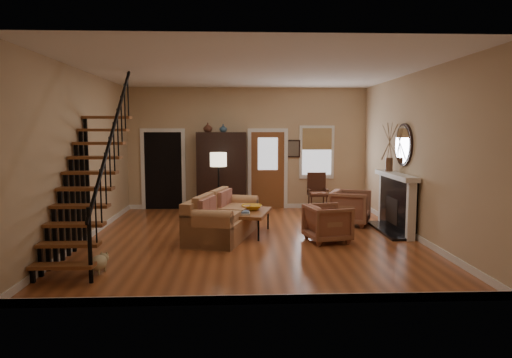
{
  "coord_description": "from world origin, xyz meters",
  "views": [
    {
      "loc": [
        -0.29,
        -8.97,
        2.17
      ],
      "look_at": [
        0.1,
        0.4,
        1.15
      ],
      "focal_mm": 32.0,
      "sensor_mm": 36.0,
      "label": 1
    }
  ],
  "objects_px": {
    "coffee_table": "(250,223)",
    "side_chair": "(318,192)",
    "armoire": "(222,172)",
    "sofa": "(223,217)",
    "floor_lamp": "(219,188)",
    "armchair_right": "(350,208)",
    "armchair_left": "(328,223)"
  },
  "relations": [
    {
      "from": "side_chair",
      "to": "sofa",
      "type": "bearing_deg",
      "value": -130.64
    },
    {
      "from": "armoire",
      "to": "side_chair",
      "type": "distance_m",
      "value": 2.61
    },
    {
      "from": "armoire",
      "to": "floor_lamp",
      "type": "xyz_separation_m",
      "value": [
        -0.02,
        -1.73,
        -0.23
      ]
    },
    {
      "from": "armchair_left",
      "to": "floor_lamp",
      "type": "distance_m",
      "value": 2.84
    },
    {
      "from": "coffee_table",
      "to": "side_chair",
      "type": "distance_m",
      "value": 3.23
    },
    {
      "from": "coffee_table",
      "to": "armchair_right",
      "type": "distance_m",
      "value": 2.49
    },
    {
      "from": "armoire",
      "to": "armchair_left",
      "type": "xyz_separation_m",
      "value": [
        2.16,
        -3.49,
        -0.69
      ]
    },
    {
      "from": "armoire",
      "to": "coffee_table",
      "type": "distance_m",
      "value": 2.99
    },
    {
      "from": "armoire",
      "to": "sofa",
      "type": "xyz_separation_m",
      "value": [
        0.12,
        -3.03,
        -0.64
      ]
    },
    {
      "from": "armoire",
      "to": "sofa",
      "type": "height_order",
      "value": "armoire"
    },
    {
      "from": "sofa",
      "to": "armchair_left",
      "type": "bearing_deg",
      "value": 3.12
    },
    {
      "from": "armchair_left",
      "to": "side_chair",
      "type": "xyz_separation_m",
      "value": [
        0.39,
        3.29,
        0.15
      ]
    },
    {
      "from": "armoire",
      "to": "armchair_right",
      "type": "height_order",
      "value": "armoire"
    },
    {
      "from": "armoire",
      "to": "sofa",
      "type": "relative_size",
      "value": 0.95
    },
    {
      "from": "armchair_right",
      "to": "armoire",
      "type": "bearing_deg",
      "value": 79.56
    },
    {
      "from": "sofa",
      "to": "coffee_table",
      "type": "relative_size",
      "value": 1.75
    },
    {
      "from": "sofa",
      "to": "side_chair",
      "type": "distance_m",
      "value": 3.73
    },
    {
      "from": "side_chair",
      "to": "armchair_left",
      "type": "bearing_deg",
      "value": -96.7
    },
    {
      "from": "armchair_right",
      "to": "floor_lamp",
      "type": "xyz_separation_m",
      "value": [
        -3.01,
        0.21,
        0.43
      ]
    },
    {
      "from": "sofa",
      "to": "side_chair",
      "type": "bearing_deg",
      "value": 65.17
    },
    {
      "from": "armoire",
      "to": "floor_lamp",
      "type": "distance_m",
      "value": 1.74
    },
    {
      "from": "armoire",
      "to": "floor_lamp",
      "type": "relative_size",
      "value": 1.27
    },
    {
      "from": "coffee_table",
      "to": "side_chair",
      "type": "bearing_deg",
      "value": 54.08
    },
    {
      "from": "armchair_left",
      "to": "armoire",
      "type": "bearing_deg",
      "value": 18.77
    },
    {
      "from": "armoire",
      "to": "armchair_right",
      "type": "relative_size",
      "value": 2.42
    },
    {
      "from": "armchair_left",
      "to": "floor_lamp",
      "type": "relative_size",
      "value": 0.48
    },
    {
      "from": "armchair_left",
      "to": "coffee_table",
      "type": "bearing_deg",
      "value": 52.45
    },
    {
      "from": "armchair_right",
      "to": "sofa",
      "type": "bearing_deg",
      "value": 133.26
    },
    {
      "from": "armoire",
      "to": "armchair_right",
      "type": "xyz_separation_m",
      "value": [
        2.99,
        -1.94,
        -0.66
      ]
    },
    {
      "from": "armoire",
      "to": "armchair_left",
      "type": "bearing_deg",
      "value": -58.19
    },
    {
      "from": "floor_lamp",
      "to": "side_chair",
      "type": "distance_m",
      "value": 3.0
    },
    {
      "from": "armchair_left",
      "to": "floor_lamp",
      "type": "bearing_deg",
      "value": 38.06
    }
  ]
}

